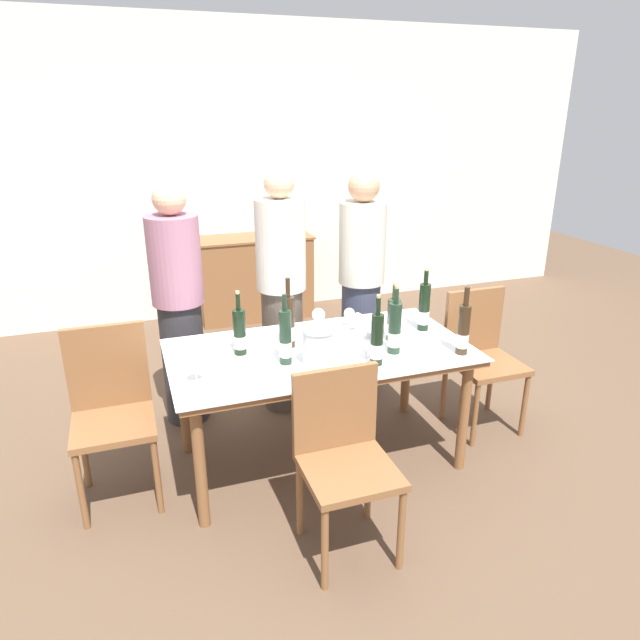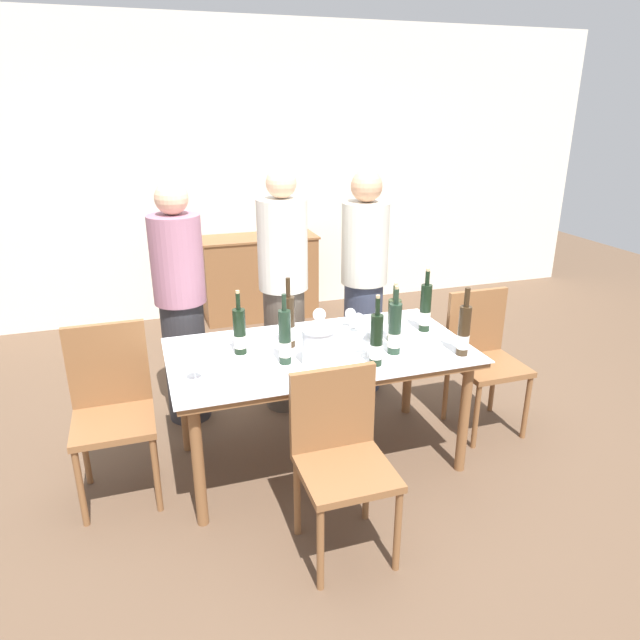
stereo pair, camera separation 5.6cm
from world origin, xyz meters
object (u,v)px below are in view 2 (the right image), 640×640
(wine_bottle_0, at_px, (425,309))
(person_host, at_px, (181,307))
(wine_bottle_4, at_px, (395,330))
(wine_bottle_2, at_px, (394,321))
(wine_glass_4, at_px, (350,315))
(ice_bucket, at_px, (318,345))
(person_guest_right, at_px, (364,285))
(chair_near_front, at_px, (340,450))
(wine_bottle_5, at_px, (289,323))
(wine_bottle_1, at_px, (240,333))
(wine_bottle_6, at_px, (464,331))
(dining_table, at_px, (320,361))
(wine_glass_3, at_px, (367,339))
(wine_bottle_7, at_px, (285,339))
(wine_glass_0, at_px, (358,319))
(wine_bottle_3, at_px, (376,341))
(person_guest_left, at_px, (284,294))
(sideboard_cabinet, at_px, (260,277))
(wine_glass_2, at_px, (194,363))
(wine_glass_1, at_px, (319,315))
(chair_right_end, at_px, (482,351))
(chair_left_end, at_px, (112,401))

(wine_bottle_0, xyz_separation_m, person_host, (-1.40, 0.69, -0.06))
(wine_bottle_4, bearing_deg, wine_bottle_2, 65.77)
(wine_glass_4, height_order, person_host, person_host)
(ice_bucket, relative_size, person_guest_right, 0.13)
(chair_near_front, bearing_deg, wine_bottle_5, 92.06)
(wine_bottle_1, height_order, wine_bottle_4, wine_bottle_4)
(wine_bottle_4, bearing_deg, wine_bottle_6, -21.39)
(dining_table, height_order, person_host, person_host)
(wine_glass_3, bearing_deg, wine_glass_4, 80.74)
(wine_bottle_7, relative_size, wine_glass_0, 3.02)
(wine_bottle_3, bearing_deg, wine_bottle_6, -3.27)
(wine_bottle_0, relative_size, person_guest_left, 0.24)
(sideboard_cabinet, bearing_deg, wine_glass_2, -108.56)
(ice_bucket, relative_size, wine_glass_1, 1.35)
(ice_bucket, distance_m, wine_bottle_1, 0.46)
(wine_bottle_3, xyz_separation_m, wine_glass_0, (0.08, 0.45, -0.05))
(wine_bottle_2, xyz_separation_m, wine_glass_4, (-0.17, 0.28, -0.04))
(chair_right_end, bearing_deg, person_host, 159.57)
(wine_bottle_7, distance_m, person_guest_left, 0.87)
(wine_glass_2, bearing_deg, wine_bottle_5, 26.01)
(person_guest_left, relative_size, person_guest_right, 1.03)
(wine_bottle_0, height_order, wine_bottle_4, wine_bottle_0)
(sideboard_cabinet, bearing_deg, wine_glass_3, -89.87)
(sideboard_cabinet, distance_m, wine_bottle_7, 2.78)
(wine_glass_1, height_order, person_guest_left, person_guest_left)
(person_host, distance_m, person_guest_right, 1.30)
(wine_bottle_5, relative_size, wine_glass_2, 2.88)
(chair_right_end, relative_size, person_host, 0.57)
(chair_right_end, bearing_deg, wine_bottle_0, -179.54)
(wine_bottle_4, bearing_deg, wine_glass_2, -179.99)
(chair_left_end, bearing_deg, wine_glass_4, 7.26)
(wine_bottle_7, bearing_deg, wine_bottle_5, 69.67)
(wine_bottle_4, height_order, person_guest_left, person_guest_left)
(wine_bottle_2, xyz_separation_m, person_host, (-1.15, 0.78, -0.04))
(wine_bottle_5, distance_m, chair_right_end, 1.34)
(wine_bottle_5, height_order, wine_bottle_6, wine_bottle_5)
(wine_bottle_1, bearing_deg, chair_near_front, -68.12)
(wine_bottle_4, distance_m, wine_bottle_7, 0.61)
(dining_table, relative_size, wine_glass_4, 13.49)
(chair_near_front, xyz_separation_m, chair_left_end, (-1.02, 0.77, 0.03))
(ice_bucket, xyz_separation_m, wine_bottle_4, (0.45, 0.00, 0.03))
(chair_near_front, bearing_deg, wine_bottle_7, 100.63)
(wine_bottle_1, bearing_deg, wine_bottle_6, -19.06)
(wine_glass_1, xyz_separation_m, wine_glass_3, (0.13, -0.43, -0.00))
(wine_glass_3, distance_m, chair_right_end, 1.01)
(wine_bottle_6, bearing_deg, sideboard_cabinet, 100.16)
(sideboard_cabinet, relative_size, ice_bucket, 5.61)
(wine_bottle_1, distance_m, wine_bottle_2, 0.90)
(chair_near_front, bearing_deg, wine_bottle_3, 49.40)
(wine_bottle_1, relative_size, wine_bottle_4, 0.94)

